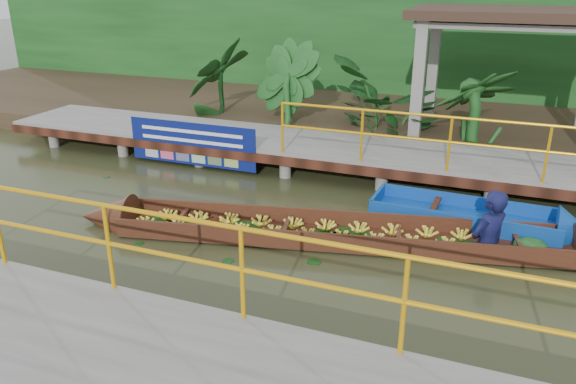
% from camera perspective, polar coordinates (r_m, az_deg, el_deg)
% --- Properties ---
extents(ground, '(80.00, 80.00, 0.00)m').
position_cam_1_polar(ground, '(8.92, -0.63, -4.76)').
color(ground, '#2B3018').
rests_on(ground, ground).
extents(land_strip, '(30.00, 8.00, 0.45)m').
position_cam_1_polar(land_strip, '(15.67, 9.67, 7.43)').
color(land_strip, '#312618').
rests_on(land_strip, ground).
extents(far_dock, '(16.00, 2.06, 1.66)m').
position_cam_1_polar(far_dock, '(11.77, 5.66, 4.24)').
color(far_dock, slate).
rests_on(far_dock, ground).
extents(pavilion, '(4.40, 3.00, 3.00)m').
position_cam_1_polar(pavilion, '(13.77, 21.99, 15.29)').
color(pavilion, slate).
rests_on(pavilion, ground).
extents(foliage_backdrop, '(30.00, 0.80, 4.00)m').
position_cam_1_polar(foliage_backdrop, '(17.79, 11.79, 14.76)').
color(foliage_backdrop, '#133C15').
rests_on(foliage_backdrop, ground).
extents(vendor_boat, '(8.69, 2.64, 2.20)m').
position_cam_1_polar(vendor_boat, '(8.75, 8.35, -3.42)').
color(vendor_boat, '#3D1810').
rests_on(vendor_boat, ground).
extents(moored_blue_boat, '(3.53, 1.07, 0.83)m').
position_cam_1_polar(moored_blue_boat, '(9.74, 22.32, -3.16)').
color(moored_blue_boat, '#0E3F9C').
rests_on(moored_blue_boat, ground).
extents(blue_banner, '(2.96, 0.04, 0.92)m').
position_cam_1_polar(blue_banner, '(12.07, -9.74, 4.86)').
color(blue_banner, navy).
rests_on(blue_banner, ground).
extents(tropical_plants, '(14.59, 1.59, 1.98)m').
position_cam_1_polar(tropical_plants, '(12.99, 17.78, 9.36)').
color(tropical_plants, '#133C15').
rests_on(tropical_plants, ground).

